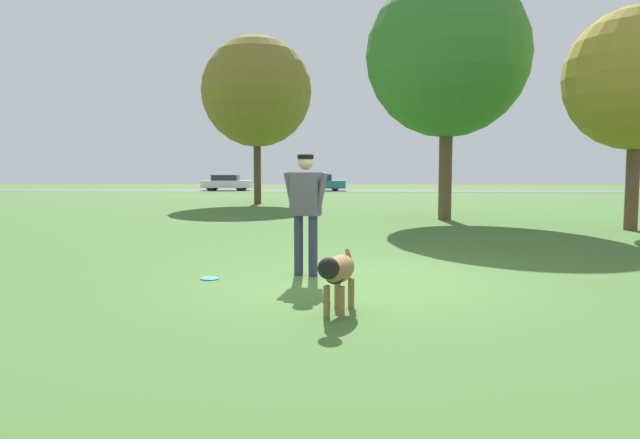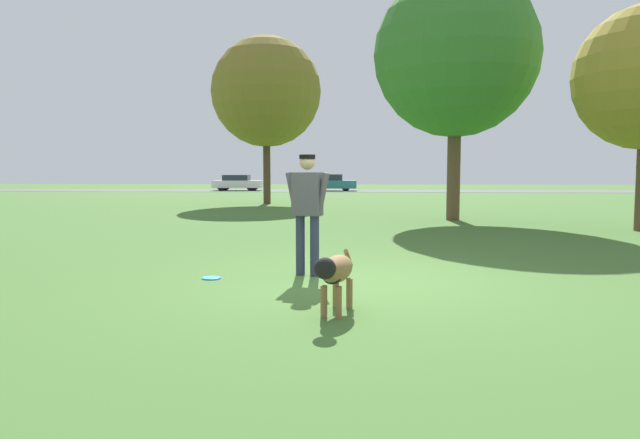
% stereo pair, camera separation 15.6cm
% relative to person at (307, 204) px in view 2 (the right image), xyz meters
% --- Properties ---
extents(ground_plane, '(120.00, 120.00, 0.00)m').
position_rel_person_xyz_m(ground_plane, '(0.70, -0.42, -1.03)').
color(ground_plane, '#426B2D').
extents(far_road_strip, '(120.00, 6.00, 0.01)m').
position_rel_person_xyz_m(far_road_strip, '(0.70, 36.21, -1.02)').
color(far_road_strip, '#5B5B59').
rests_on(far_road_strip, ground_plane).
extents(person, '(0.67, 0.34, 1.73)m').
position_rel_person_xyz_m(person, '(0.00, 0.00, 0.00)').
color(person, '#2D334C').
rests_on(person, ground_plane).
extents(dog, '(0.45, 1.17, 0.66)m').
position_rel_person_xyz_m(dog, '(0.49, -2.20, -0.58)').
color(dog, olive).
rests_on(dog, ground_plane).
extents(frisbee, '(0.26, 0.26, 0.02)m').
position_rel_person_xyz_m(frisbee, '(-1.31, -0.34, -1.02)').
color(frisbee, '#268CE5').
rests_on(frisbee, ground_plane).
extents(tree_mid_center, '(4.95, 4.95, 7.49)m').
position_rel_person_xyz_m(tree_mid_center, '(3.65, 9.71, 3.97)').
color(tree_mid_center, brown).
rests_on(tree_mid_center, ground_plane).
extents(tree_far_left, '(5.04, 5.04, 7.67)m').
position_rel_person_xyz_m(tree_far_left, '(-3.51, 18.27, 4.11)').
color(tree_far_left, '#4C3826').
rests_on(tree_far_left, ground_plane).
extents(parked_car_white, '(3.87, 1.82, 1.24)m').
position_rel_person_xyz_m(parked_car_white, '(-8.75, 36.36, -0.40)').
color(parked_car_white, white).
rests_on(parked_car_white, ground_plane).
extents(parked_car_teal, '(4.05, 1.77, 1.29)m').
position_rel_person_xyz_m(parked_car_teal, '(-1.44, 36.18, -0.40)').
color(parked_car_teal, teal).
rests_on(parked_car_teal, ground_plane).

